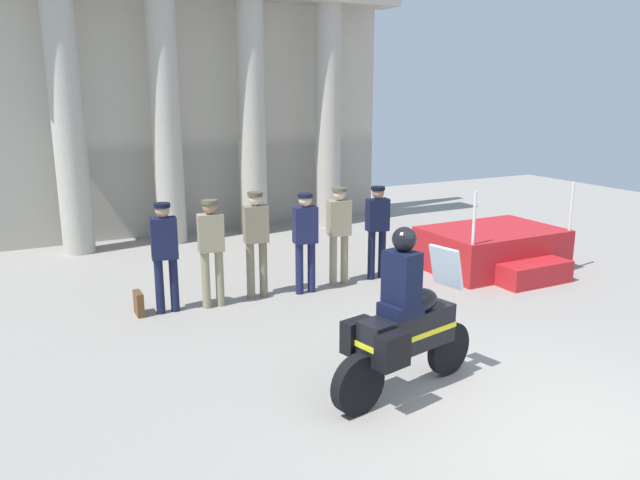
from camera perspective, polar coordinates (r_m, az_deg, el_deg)
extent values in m
plane|color=gray|center=(6.72, 20.38, -16.48)|extent=(28.00, 28.00, 0.00)
cube|color=#A49F91|center=(14.81, -11.27, 13.54)|extent=(9.29, 0.30, 6.60)
cylinder|color=#B2AD9E|center=(13.37, -22.17, 9.77)|extent=(0.63, 0.63, 5.18)
cylinder|color=#B2AD9E|center=(13.69, -13.98, 10.43)|extent=(0.63, 0.63, 5.18)
cylinder|color=#B2AD9E|center=(14.27, -6.29, 10.87)|extent=(0.63, 0.63, 5.18)
cylinder|color=#B2AD9E|center=(15.08, 0.71, 11.10)|extent=(0.63, 0.63, 5.18)
cube|color=#B21E23|center=(12.03, 15.49, -0.75)|extent=(2.44, 1.68, 0.76)
cube|color=#B21E23|center=(11.33, 19.15, -2.90)|extent=(1.34, 0.50, 0.38)
cylinder|color=silver|center=(10.54, 14.00, 1.98)|extent=(0.05, 0.05, 0.90)
cylinder|color=silver|center=(12.15, 22.13, 2.89)|extent=(0.05, 0.05, 0.90)
cylinder|color=#141938|center=(9.56, -14.55, -4.17)|extent=(0.13, 0.13, 0.84)
cylinder|color=#141938|center=(9.61, -13.27, -4.01)|extent=(0.13, 0.13, 0.84)
cube|color=#141938|center=(9.39, -14.16, 0.15)|extent=(0.41, 0.27, 0.62)
sphere|color=tan|center=(9.31, -14.31, 2.64)|extent=(0.21, 0.21, 0.21)
cylinder|color=black|center=(9.29, -14.34, 3.12)|extent=(0.24, 0.24, 0.06)
cylinder|color=gray|center=(9.64, -10.46, -3.64)|extent=(0.13, 0.13, 0.89)
cylinder|color=gray|center=(9.70, -9.22, -3.48)|extent=(0.13, 0.13, 0.89)
cube|color=gray|center=(9.48, -10.02, 0.67)|extent=(0.41, 0.27, 0.57)
sphere|color=#997056|center=(9.40, -10.12, 2.99)|extent=(0.21, 0.21, 0.21)
cylinder|color=brown|center=(9.38, -10.14, 3.46)|extent=(0.24, 0.24, 0.06)
cylinder|color=#7A7056|center=(9.98, -6.41, -2.81)|extent=(0.13, 0.13, 0.92)
cylinder|color=#7A7056|center=(10.06, -5.24, -2.65)|extent=(0.13, 0.13, 0.92)
cube|color=#7A7056|center=(9.83, -5.93, 1.48)|extent=(0.41, 0.27, 0.59)
sphere|color=beige|center=(9.76, -5.98, 3.77)|extent=(0.21, 0.21, 0.21)
cylinder|color=#494334|center=(9.74, -6.00, 4.22)|extent=(0.24, 0.24, 0.06)
cylinder|color=#191E42|center=(10.14, -1.91, -2.66)|extent=(0.13, 0.13, 0.85)
cylinder|color=#191E42|center=(10.23, -0.79, -2.50)|extent=(0.13, 0.13, 0.85)
cube|color=#191E42|center=(10.01, -1.37, 1.39)|extent=(0.41, 0.27, 0.60)
sphere|color=beige|center=(9.93, -1.38, 3.66)|extent=(0.21, 0.21, 0.21)
cylinder|color=black|center=(9.91, -1.39, 4.11)|extent=(0.24, 0.24, 0.06)
cylinder|color=gray|center=(10.59, 1.22, -1.90)|extent=(0.13, 0.13, 0.87)
cylinder|color=gray|center=(10.69, 2.26, -1.75)|extent=(0.13, 0.13, 0.87)
cube|color=gray|center=(10.46, 1.77, 2.05)|extent=(0.41, 0.27, 0.60)
sphere|color=beige|center=(10.39, 1.79, 4.24)|extent=(0.21, 0.21, 0.21)
cylinder|color=brown|center=(10.38, 1.79, 4.67)|extent=(0.24, 0.24, 0.06)
cylinder|color=black|center=(10.94, 4.75, -1.41)|extent=(0.13, 0.13, 0.87)
cylinder|color=black|center=(11.06, 5.72, -1.27)|extent=(0.13, 0.13, 0.87)
cube|color=black|center=(10.84, 5.32, 2.33)|extent=(0.41, 0.27, 0.56)
sphere|color=#997056|center=(10.77, 5.36, 4.34)|extent=(0.21, 0.21, 0.21)
cylinder|color=black|center=(10.76, 5.37, 4.75)|extent=(0.24, 0.24, 0.06)
cylinder|color=black|center=(7.55, 11.76, -9.73)|extent=(0.65, 0.23, 0.64)
cylinder|color=black|center=(6.57, 3.52, -13.13)|extent=(0.66, 0.27, 0.64)
cube|color=black|center=(6.88, 8.06, -8.32)|extent=(1.28, 0.57, 0.44)
ellipsoid|color=black|center=(6.87, 9.00, -5.53)|extent=(0.58, 0.42, 0.26)
cube|color=yellow|center=(6.89, 8.05, -8.47)|extent=(1.30, 0.58, 0.06)
cube|color=silver|center=(7.11, 11.52, -2.44)|extent=(0.24, 0.42, 0.47)
cube|color=black|center=(6.72, 3.48, -8.76)|extent=(0.39, 0.25, 0.36)
cube|color=black|center=(6.38, 6.70, -10.10)|extent=(0.39, 0.25, 0.36)
cube|color=black|center=(6.69, 7.44, -6.28)|extent=(0.46, 0.42, 0.14)
cube|color=black|center=(6.58, 7.53, -3.41)|extent=(0.33, 0.41, 0.56)
sphere|color=black|center=(6.49, 7.77, 0.08)|extent=(0.26, 0.26, 0.26)
cube|color=brown|center=(9.65, -16.34, -5.63)|extent=(0.10, 0.32, 0.36)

